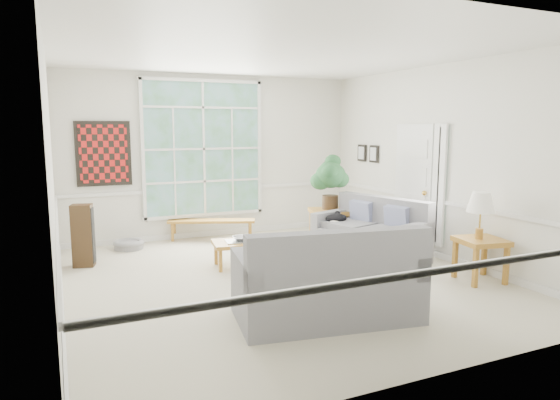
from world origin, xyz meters
The scene contains 24 objects.
floor centered at (0.00, 0.00, -0.01)m, with size 5.50×6.00×0.01m, color beige.
ceiling centered at (0.00, 0.00, 3.00)m, with size 5.50×6.00×0.02m, color white.
wall_back centered at (0.00, 3.00, 1.50)m, with size 5.50×0.02×3.00m, color silver.
wall_front centered at (0.00, -3.00, 1.50)m, with size 5.50×0.02×3.00m, color silver.
wall_left centered at (-2.75, 0.00, 1.50)m, with size 0.02×6.00×3.00m, color silver.
wall_right centered at (2.75, 0.00, 1.50)m, with size 0.02×6.00×3.00m, color silver.
window_back centered at (-0.20, 2.96, 1.65)m, with size 2.30×0.08×2.40m, color white.
entry_door centered at (2.71, 0.60, 1.05)m, with size 0.08×0.90×2.10m, color white.
door_sidelight centered at (2.71, -0.03, 1.15)m, with size 0.08×0.26×1.90m, color white.
wall_art centered at (-1.95, 2.95, 1.60)m, with size 0.90×0.06×1.10m, color maroon.
wall_frame_near centered at (2.71, 1.75, 1.55)m, with size 0.04×0.26×0.32m, color black.
wall_frame_far centered at (2.71, 2.15, 1.55)m, with size 0.04×0.26×0.32m, color black.
loveseat_right centered at (1.73, 0.40, 0.47)m, with size 0.90×1.74×0.94m, color gray.
loveseat_front centered at (-0.12, -1.50, 0.52)m, with size 1.92×0.99×1.04m, color gray.
coffee_table centered at (-0.17, 0.76, 0.19)m, with size 1.02×0.56×0.38m, color #AE7729.
pewter_bowl centered at (-0.24, 0.78, 0.42)m, with size 0.34×0.34×0.08m, color #96969B.
window_bench centered at (-0.17, 2.65, 0.18)m, with size 1.57×0.31×0.37m, color #AE7729.
end_table centered at (1.59, 1.45, 0.31)m, with size 0.62×0.62×0.62m, color #AE7729.
houseplant centered at (1.64, 1.48, 1.11)m, with size 0.57×0.57×0.97m, color #26582F, non-canonical shape.
side_table centered at (2.40, -1.21, 0.29)m, with size 0.57×0.57×0.58m, color #AE7729.
table_lamp centered at (2.36, -1.21, 0.89)m, with size 0.36×0.36×0.62m, color white, non-canonical shape.
pet_bed centered at (-1.65, 2.56, 0.07)m, with size 0.50×0.50×0.15m, color gray.
floor_speaker centered at (-2.40, 1.73, 0.46)m, with size 0.29×0.23×0.93m, color #382514.
cat centered at (1.45, 0.95, 0.57)m, with size 0.38×0.27×0.18m, color black.
Camera 1 is at (-2.70, -6.02, 2.06)m, focal length 32.00 mm.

